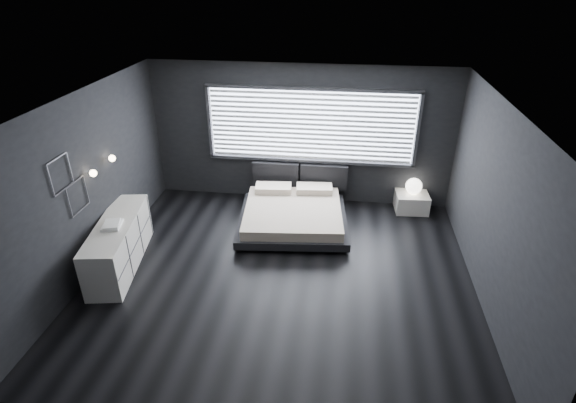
# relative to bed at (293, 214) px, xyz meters

# --- Properties ---
(room) EXTENTS (6.04, 6.00, 2.80)m
(room) POSITION_rel_bed_xyz_m (0.01, -1.59, 1.16)
(room) COLOR black
(room) RESTS_ON ground
(window) EXTENTS (4.14, 0.09, 1.52)m
(window) POSITION_rel_bed_xyz_m (0.21, 1.11, 1.37)
(window) COLOR white
(window) RESTS_ON ground
(headboard) EXTENTS (1.96, 0.16, 0.52)m
(headboard) POSITION_rel_bed_xyz_m (0.00, 1.05, 0.33)
(headboard) COLOR black
(headboard) RESTS_ON ground
(sconce_near) EXTENTS (0.18, 0.11, 0.11)m
(sconce_near) POSITION_rel_bed_xyz_m (-2.88, -1.54, 1.36)
(sconce_near) COLOR silver
(sconce_near) RESTS_ON ground
(sconce_far) EXTENTS (0.18, 0.11, 0.11)m
(sconce_far) POSITION_rel_bed_xyz_m (-2.88, -0.94, 1.36)
(sconce_far) COLOR silver
(sconce_far) RESTS_ON ground
(wall_art_upper) EXTENTS (0.01, 0.48, 0.48)m
(wall_art_upper) POSITION_rel_bed_xyz_m (-2.97, -2.14, 1.61)
(wall_art_upper) COLOR #47474C
(wall_art_upper) RESTS_ON ground
(wall_art_lower) EXTENTS (0.01, 0.48, 0.48)m
(wall_art_lower) POSITION_rel_bed_xyz_m (-2.97, -1.89, 1.14)
(wall_art_lower) COLOR #47474C
(wall_art_lower) RESTS_ON ground
(bed) EXTENTS (2.18, 2.10, 0.52)m
(bed) POSITION_rel_bed_xyz_m (0.00, 0.00, 0.00)
(bed) COLOR black
(bed) RESTS_ON ground
(nightstand) EXTENTS (0.67, 0.57, 0.37)m
(nightstand) POSITION_rel_bed_xyz_m (2.29, 0.91, -0.05)
(nightstand) COLOR silver
(nightstand) RESTS_ON ground
(orb_lamp) EXTENTS (0.32, 0.32, 0.32)m
(orb_lamp) POSITION_rel_bed_xyz_m (2.29, 0.94, 0.29)
(orb_lamp) COLOR white
(orb_lamp) RESTS_ON nightstand
(dresser) EXTENTS (0.88, 2.04, 0.79)m
(dresser) POSITION_rel_bed_xyz_m (-2.64, -1.62, 0.15)
(dresser) COLOR silver
(dresser) RESTS_ON ground
(book_stack) EXTENTS (0.33, 0.40, 0.07)m
(book_stack) POSITION_rel_bed_xyz_m (-2.63, -1.73, 0.58)
(book_stack) COLOR white
(book_stack) RESTS_ON dresser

